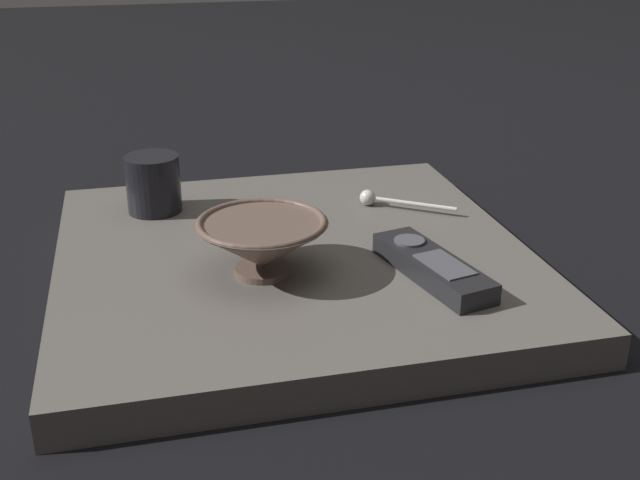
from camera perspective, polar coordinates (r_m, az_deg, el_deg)
ground_plane at (r=1.02m, az=-1.96°, el=-2.79°), size 6.00×6.00×0.00m
table at (r=1.01m, az=-1.98°, el=-1.72°), size 0.58×0.58×0.04m
cereal_bowl at (r=0.92m, az=-4.20°, el=-0.23°), size 0.16×0.16×0.07m
coffee_mug at (r=1.13m, az=-11.96°, el=4.00°), size 0.08×0.08×0.08m
teaspoon at (r=1.13m, az=4.34°, el=2.97°), size 0.09×0.12×0.02m
tv_remote_near at (r=0.93m, az=8.12°, el=-1.92°), size 0.19×0.09×0.03m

